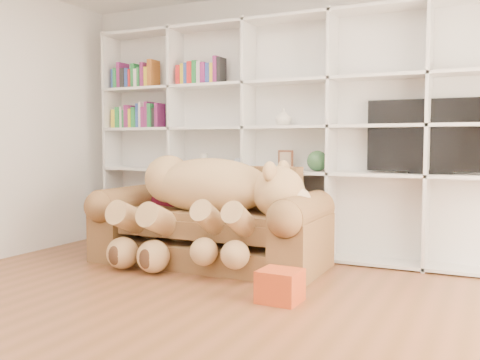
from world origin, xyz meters
The scene contains 14 objects.
floor centered at (0.00, 0.00, 0.00)m, with size 5.00×5.00×0.00m, color brown.
wall_back centered at (0.00, 2.50, 1.35)m, with size 5.00×0.02×2.70m, color white.
bookshelf centered at (-0.24, 2.36, 1.31)m, with size 4.43×0.35×2.40m.
sofa centered at (-0.55, 1.68, 0.35)m, with size 2.18×0.94×0.92m.
teddy_bear centered at (-0.50, 1.50, 0.65)m, with size 1.75×0.93×1.01m.
throw_pillow centered at (-1.11, 1.83, 0.66)m, with size 0.38×0.12×0.38m, color maroon.
gift_box centered at (0.50, 0.81, 0.12)m, with size 0.29×0.27×0.23m, color #BB3F19.
tv centered at (1.35, 2.35, 1.20)m, with size 1.14×0.18×0.67m.
picture_frame centered at (-0.03, 2.30, 0.97)m, with size 0.16×0.03×0.20m, color #502C1B.
green_vase centered at (0.30, 2.30, 0.97)m, with size 0.20×0.20×0.20m, color #2E5A33.
figurine_tall centered at (-0.97, 2.30, 0.95)m, with size 0.08×0.08×0.17m, color silver.
figurine_short centered at (-0.87, 2.30, 0.92)m, with size 0.07×0.07×0.12m, color silver.
snow_globe centered at (-0.56, 2.30, 0.93)m, with size 0.12×0.12×0.12m, color silver.
shelf_vase centered at (-0.06, 2.30, 1.40)m, with size 0.17×0.17×0.17m, color silver.
Camera 1 is at (1.88, -2.72, 1.14)m, focal length 40.00 mm.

